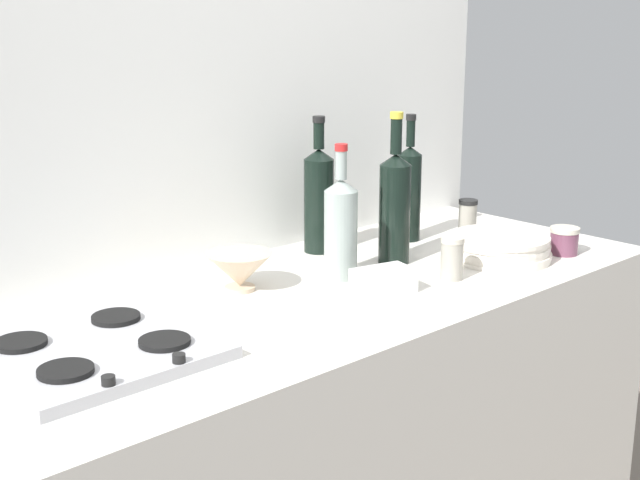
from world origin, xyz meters
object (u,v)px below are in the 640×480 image
(plate_stack, at_px, (500,247))
(wine_bottle_leftmost, at_px, (395,205))
(wine_bottle_mid_left, at_px, (319,198))
(mixing_bowl, at_px, (239,270))
(stovetop_hob, at_px, (93,350))
(wine_bottle_rightmost, at_px, (341,226))
(condiment_jar_front, at_px, (452,258))
(wine_bottle_mid_right, at_px, (409,191))
(condiment_jar_spare, at_px, (564,241))
(butter_dish, at_px, (383,281))
(condiment_jar_rear, at_px, (467,219))

(plate_stack, xyz_separation_m, wine_bottle_leftmost, (-0.22, 0.17, 0.12))
(wine_bottle_leftmost, bearing_deg, plate_stack, -37.16)
(wine_bottle_mid_left, xyz_separation_m, mixing_bowl, (-0.36, -0.12, -0.10))
(stovetop_hob, relative_size, wine_bottle_mid_left, 1.11)
(mixing_bowl, bearing_deg, wine_bottle_rightmost, -20.17)
(mixing_bowl, xyz_separation_m, condiment_jar_front, (0.42, -0.28, 0.00))
(wine_bottle_mid_right, relative_size, condiment_jar_spare, 4.54)
(butter_dish, distance_m, condiment_jar_rear, 0.55)
(wine_bottle_leftmost, xyz_separation_m, condiment_jar_spare, (0.39, -0.25, -0.11))
(plate_stack, height_order, wine_bottle_mid_right, wine_bottle_mid_right)
(wine_bottle_mid_right, distance_m, condiment_jar_rear, 0.19)
(wine_bottle_mid_left, relative_size, mixing_bowl, 2.32)
(condiment_jar_rear, bearing_deg, wine_bottle_rightmost, -177.83)
(mixing_bowl, distance_m, condiment_jar_rear, 0.75)
(wine_bottle_rightmost, height_order, condiment_jar_spare, wine_bottle_rightmost)
(stovetop_hob, bearing_deg, plate_stack, -6.61)
(stovetop_hob, relative_size, condiment_jar_spare, 5.20)
(stovetop_hob, bearing_deg, mixing_bowl, 16.08)
(plate_stack, bearing_deg, butter_dish, 177.13)
(wine_bottle_rightmost, bearing_deg, wine_bottle_mid_right, 18.03)
(wine_bottle_leftmost, height_order, condiment_jar_front, wine_bottle_leftmost)
(mixing_bowl, distance_m, condiment_jar_spare, 0.88)
(stovetop_hob, distance_m, wine_bottle_leftmost, 0.88)
(condiment_jar_front, bearing_deg, plate_stack, 5.58)
(condiment_jar_front, bearing_deg, mixing_bowl, 146.85)
(stovetop_hob, xyz_separation_m, wine_bottle_mid_left, (0.80, 0.25, 0.13))
(plate_stack, xyz_separation_m, condiment_jar_rear, (0.10, 0.19, 0.02))
(plate_stack, relative_size, butter_dish, 1.92)
(condiment_jar_rear, bearing_deg, stovetop_hob, -177.12)
(wine_bottle_leftmost, height_order, wine_bottle_rightmost, wine_bottle_leftmost)
(mixing_bowl, bearing_deg, plate_stack, -21.43)
(stovetop_hob, bearing_deg, wine_bottle_rightmost, 3.41)
(wine_bottle_rightmost, distance_m, condiment_jar_front, 0.28)
(wine_bottle_rightmost, xyz_separation_m, mixing_bowl, (-0.24, 0.09, -0.08))
(plate_stack, distance_m, wine_bottle_leftmost, 0.30)
(condiment_jar_rear, bearing_deg, wine_bottle_leftmost, -176.72)
(wine_bottle_mid_right, distance_m, butter_dish, 0.49)
(mixing_bowl, relative_size, condiment_jar_rear, 1.39)
(wine_bottle_mid_right, relative_size, butter_dish, 2.59)
(butter_dish, relative_size, condiment_jar_front, 1.31)
(wine_bottle_rightmost, bearing_deg, butter_dish, -92.33)
(wine_bottle_mid_left, height_order, condiment_jar_spare, wine_bottle_mid_left)
(stovetop_hob, distance_m, butter_dish, 0.68)
(wine_bottle_leftmost, relative_size, condiment_jar_spare, 4.97)
(wine_bottle_rightmost, xyz_separation_m, butter_dish, (-0.01, -0.15, -0.10))
(plate_stack, relative_size, condiment_jar_rear, 2.32)
(wine_bottle_mid_right, height_order, wine_bottle_rightmost, wine_bottle_mid_right)
(plate_stack, xyz_separation_m, wine_bottle_rightmost, (-0.41, 0.17, 0.09))
(mixing_bowl, height_order, condiment_jar_rear, condiment_jar_rear)
(wine_bottle_mid_left, height_order, butter_dish, wine_bottle_mid_left)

